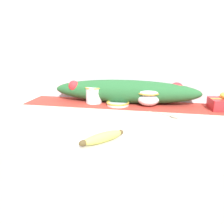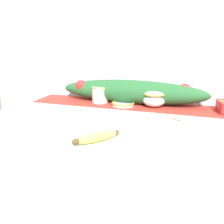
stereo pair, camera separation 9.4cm
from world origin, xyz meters
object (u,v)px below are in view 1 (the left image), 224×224
(sugar_bowl, at_px, (148,97))
(banana, at_px, (102,137))
(cream_pitcher, at_px, (94,94))
(small_dish, at_px, (118,103))
(spoon, at_px, (172,116))
(gift_box, at_px, (224,103))

(sugar_bowl, bearing_deg, banana, -105.45)
(cream_pitcher, distance_m, small_dish, 0.15)
(spoon, relative_size, gift_box, 1.13)
(cream_pitcher, height_order, small_dish, cream_pitcher)
(sugar_bowl, bearing_deg, cream_pitcher, 179.77)
(sugar_bowl, height_order, gift_box, sugar_bowl)
(small_dish, bearing_deg, sugar_bowl, 9.41)
(sugar_bowl, relative_size, gift_box, 0.84)
(cream_pitcher, distance_m, banana, 0.54)
(small_dish, xyz_separation_m, spoon, (0.29, -0.15, -0.01))
(small_dish, height_order, banana, banana)
(cream_pitcher, xyz_separation_m, gift_box, (0.70, -0.00, -0.02))
(cream_pitcher, bearing_deg, banana, -71.37)
(small_dish, bearing_deg, spoon, -27.18)
(sugar_bowl, relative_size, banana, 0.82)
(banana, xyz_separation_m, gift_box, (0.53, 0.51, 0.02))
(small_dish, bearing_deg, cream_pitcher, 168.81)
(banana, bearing_deg, spoon, 52.20)
(cream_pitcher, relative_size, spoon, 0.69)
(sugar_bowl, distance_m, small_dish, 0.17)
(sugar_bowl, height_order, banana, sugar_bowl)
(spoon, height_order, gift_box, gift_box)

